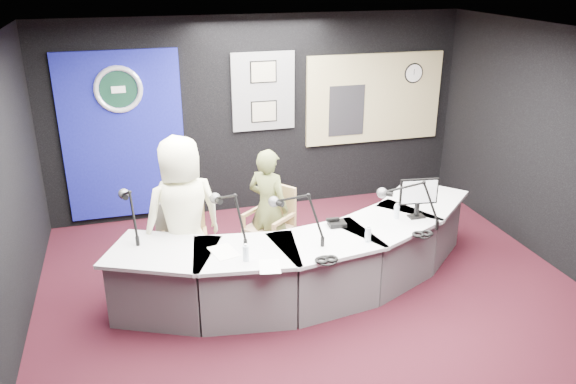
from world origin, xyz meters
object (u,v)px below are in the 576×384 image
object	(u,v)px
armchair_right	(269,224)
person_man	(183,216)
broadcast_desk	(307,259)
person_woman	(268,208)
armchair_left	(185,249)

from	to	relation	value
armchair_right	person_man	xyz separation A→B (m)	(-1.04, -0.34, 0.38)
broadcast_desk	person_woman	size ratio (longest dim) A/B	3.09
person_man	person_woman	distance (m)	1.10
person_man	broadcast_desk	bearing A→B (deg)	150.10
armchair_right	person_woman	bearing A→B (deg)	0.00
broadcast_desk	armchair_left	world-z (taller)	armchair_left
armchair_left	person_man	xyz separation A→B (m)	(0.00, 0.00, 0.40)
armchair_left	armchair_right	world-z (taller)	armchair_right
armchair_left	broadcast_desk	bearing A→B (deg)	-11.51
armchair_right	person_woman	size ratio (longest dim) A/B	0.71
armchair_right	person_man	bearing A→B (deg)	-110.46
broadcast_desk	person_woman	xyz separation A→B (m)	(-0.26, 0.72, 0.35)
broadcast_desk	person_woman	distance (m)	0.84
person_man	person_woman	size ratio (longest dim) A/B	1.23
armchair_left	person_man	distance (m)	0.40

